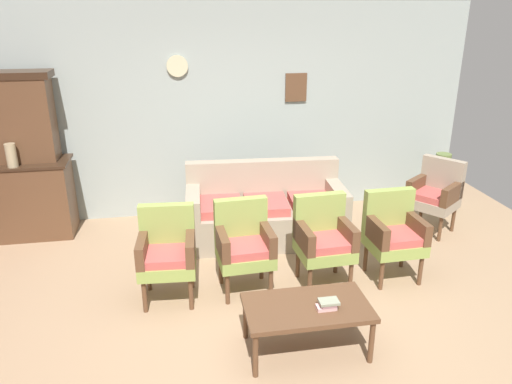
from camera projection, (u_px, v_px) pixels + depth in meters
The scene contains 14 objects.
ground_plane at pixel (265, 320), 4.45m from camera, with size 7.68×7.68×0.00m, color #997A5B.
wall_back_with_decor at pixel (227, 112), 6.39m from camera, with size 6.40×0.09×2.70m.
side_cabinet at pixel (24, 199), 5.95m from camera, with size 1.16×0.55×0.93m.
cabinet_upper_hutch at pixel (12, 117), 5.67m from camera, with size 0.99×0.38×1.03m.
vase_on_cabinet at pixel (11, 155), 5.57m from camera, with size 0.12×0.12×0.27m, color tan.
floral_couch at pixel (265, 213), 5.91m from camera, with size 1.89×0.91×0.90m.
armchair_near_couch_end at pixel (167, 250), 4.64m from camera, with size 0.55×0.53×0.90m.
armchair_by_doorway at pixel (244, 243), 4.79m from camera, with size 0.55×0.52×0.90m.
armchair_row_middle at pixel (323, 237), 4.90m from camera, with size 0.54×0.52×0.90m.
armchair_near_cabinet at pixel (393, 232), 5.02m from camera, with size 0.54×0.51×0.90m.
wingback_chair_by_fireplace at pixel (435, 192), 6.07m from camera, with size 0.70×0.71×0.90m.
coffee_table at pixel (307, 310), 3.95m from camera, with size 1.00×0.56×0.42m.
book_stack_on_table at pixel (328, 304), 3.88m from camera, with size 0.18×0.11×0.07m.
floor_vase_by_wall at pixel (440, 181), 6.76m from camera, with size 0.20×0.20×0.79m, color #5D6E38.
Camera 1 is at (-0.73, -3.68, 2.66)m, focal length 34.84 mm.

